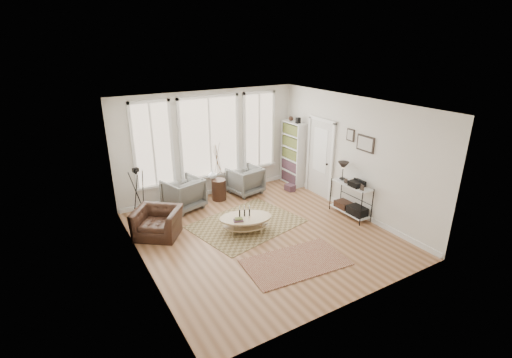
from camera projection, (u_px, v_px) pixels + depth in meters
room at (262, 174)px, 7.91m from camera, size 5.50×5.54×2.90m
bay_window at (210, 139)px, 10.00m from camera, size 4.14×0.12×2.24m
door at (320, 156)px, 10.14m from camera, size 0.09×1.06×2.22m
bookcase at (293, 153)px, 11.00m from camera, size 0.31×0.85×2.06m
low_shelf at (351, 196)px, 9.10m from camera, size 0.38×1.08×1.30m
wall_art at (361, 141)px, 8.73m from camera, size 0.04×0.88×0.44m
rug_main at (247, 224)px, 8.84m from camera, size 2.75×2.29×0.01m
rug_runner at (296, 262)px, 7.31m from camera, size 2.10×1.28×0.01m
coffee_table at (245, 220)px, 8.39m from camera, size 1.36×1.10×0.54m
armchair_left at (183, 194)px, 9.54m from camera, size 1.09×1.10×0.81m
armchair_right at (245, 180)px, 10.49m from camera, size 0.97×0.98×0.77m
side_table at (218, 173)px, 9.92m from camera, size 0.38×0.38×1.62m
vase at (213, 174)px, 10.05m from camera, size 0.28×0.28×0.24m
accent_chair at (158, 222)px, 8.23m from camera, size 1.29×1.27×0.63m
tripod_camera at (139, 197)px, 8.79m from camera, size 0.48×0.48×1.35m
book_stack_near at (290, 188)px, 10.77m from camera, size 0.26×0.31×0.18m
book_stack_far at (291, 189)px, 10.73m from camera, size 0.20×0.24×0.13m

